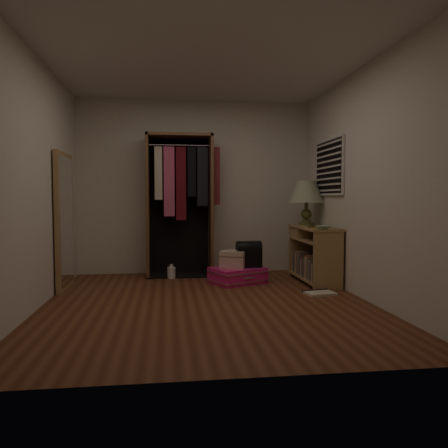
{
  "coord_description": "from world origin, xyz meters",
  "views": [
    {
      "loc": [
        -0.43,
        -4.65,
        1.13
      ],
      "look_at": [
        0.3,
        0.95,
        0.8
      ],
      "focal_mm": 35.0,
      "sensor_mm": 36.0,
      "label": 1
    }
  ],
  "objects_px": {
    "open_wardrobe": "(183,192)",
    "white_jug": "(171,272)",
    "pink_suitcase": "(238,275)",
    "table_lamp": "(307,193)",
    "train_case": "(233,259)",
    "floor_mirror": "(65,221)",
    "black_bag": "(249,254)",
    "console_bookshelf": "(313,253)"
  },
  "relations": [
    {
      "from": "console_bookshelf",
      "to": "train_case",
      "type": "bearing_deg",
      "value": 179.53
    },
    {
      "from": "open_wardrobe",
      "to": "white_jug",
      "type": "height_order",
      "value": "open_wardrobe"
    },
    {
      "from": "console_bookshelf",
      "to": "pink_suitcase",
      "type": "height_order",
      "value": "console_bookshelf"
    },
    {
      "from": "console_bookshelf",
      "to": "train_case",
      "type": "height_order",
      "value": "console_bookshelf"
    },
    {
      "from": "open_wardrobe",
      "to": "table_lamp",
      "type": "bearing_deg",
      "value": -12.98
    },
    {
      "from": "console_bookshelf",
      "to": "open_wardrobe",
      "type": "xyz_separation_m",
      "value": [
        -1.73,
        0.72,
        0.83
      ]
    },
    {
      "from": "open_wardrobe",
      "to": "white_jug",
      "type": "relative_size",
      "value": 10.25
    },
    {
      "from": "table_lamp",
      "to": "pink_suitcase",
      "type": "bearing_deg",
      "value": -163.52
    },
    {
      "from": "pink_suitcase",
      "to": "train_case",
      "type": "height_order",
      "value": "train_case"
    },
    {
      "from": "table_lamp",
      "to": "white_jug",
      "type": "distance_m",
      "value": 2.23
    },
    {
      "from": "pink_suitcase",
      "to": "white_jug",
      "type": "distance_m",
      "value": 0.99
    },
    {
      "from": "open_wardrobe",
      "to": "white_jug",
      "type": "distance_m",
      "value": 1.18
    },
    {
      "from": "open_wardrobe",
      "to": "train_case",
      "type": "height_order",
      "value": "open_wardrobe"
    },
    {
      "from": "black_bag",
      "to": "white_jug",
      "type": "bearing_deg",
      "value": 155.32
    },
    {
      "from": "pink_suitcase",
      "to": "white_jug",
      "type": "height_order",
      "value": "pink_suitcase"
    },
    {
      "from": "white_jug",
      "to": "console_bookshelf",
      "type": "bearing_deg",
      "value": -13.84
    },
    {
      "from": "floor_mirror",
      "to": "table_lamp",
      "type": "relative_size",
      "value": 2.6
    },
    {
      "from": "pink_suitcase",
      "to": "table_lamp",
      "type": "height_order",
      "value": "table_lamp"
    },
    {
      "from": "floor_mirror",
      "to": "black_bag",
      "type": "bearing_deg",
      "value": 2.11
    },
    {
      "from": "train_case",
      "to": "open_wardrobe",
      "type": "bearing_deg",
      "value": 153.52
    },
    {
      "from": "floor_mirror",
      "to": "train_case",
      "type": "distance_m",
      "value": 2.2
    },
    {
      "from": "white_jug",
      "to": "train_case",
      "type": "bearing_deg",
      "value": -29.66
    },
    {
      "from": "pink_suitcase",
      "to": "black_bag",
      "type": "relative_size",
      "value": 2.36
    },
    {
      "from": "open_wardrobe",
      "to": "pink_suitcase",
      "type": "height_order",
      "value": "open_wardrobe"
    },
    {
      "from": "pink_suitcase",
      "to": "table_lamp",
      "type": "relative_size",
      "value": 1.27
    },
    {
      "from": "pink_suitcase",
      "to": "open_wardrobe",
      "type": "bearing_deg",
      "value": 109.77
    },
    {
      "from": "white_jug",
      "to": "table_lamp",
      "type": "bearing_deg",
      "value": -4.4
    },
    {
      "from": "open_wardrobe",
      "to": "black_bag",
      "type": "bearing_deg",
      "value": -38.71
    },
    {
      "from": "open_wardrobe",
      "to": "white_jug",
      "type": "xyz_separation_m",
      "value": [
        -0.18,
        -0.25,
        -1.14
      ]
    },
    {
      "from": "train_case",
      "to": "white_jug",
      "type": "height_order",
      "value": "train_case"
    },
    {
      "from": "open_wardrobe",
      "to": "console_bookshelf",
      "type": "bearing_deg",
      "value": -22.69
    },
    {
      "from": "open_wardrobe",
      "to": "floor_mirror",
      "type": "relative_size",
      "value": 1.21
    },
    {
      "from": "console_bookshelf",
      "to": "table_lamp",
      "type": "distance_m",
      "value": 0.88
    },
    {
      "from": "console_bookshelf",
      "to": "table_lamp",
      "type": "height_order",
      "value": "table_lamp"
    },
    {
      "from": "open_wardrobe",
      "to": "black_bag",
      "type": "height_order",
      "value": "open_wardrobe"
    },
    {
      "from": "pink_suitcase",
      "to": "white_jug",
      "type": "xyz_separation_m",
      "value": [
        -0.88,
        0.46,
        -0.02
      ]
    },
    {
      "from": "table_lamp",
      "to": "white_jug",
      "type": "xyz_separation_m",
      "value": [
        -1.92,
        0.15,
        -1.13
      ]
    },
    {
      "from": "console_bookshelf",
      "to": "white_jug",
      "type": "bearing_deg",
      "value": 166.16
    },
    {
      "from": "console_bookshelf",
      "to": "table_lamp",
      "type": "bearing_deg",
      "value": 89.09
    },
    {
      "from": "open_wardrobe",
      "to": "train_case",
      "type": "relative_size",
      "value": 5.23
    },
    {
      "from": "floor_mirror",
      "to": "black_bag",
      "type": "relative_size",
      "value": 4.81
    },
    {
      "from": "console_bookshelf",
      "to": "pink_suitcase",
      "type": "relative_size",
      "value": 1.34
    }
  ]
}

